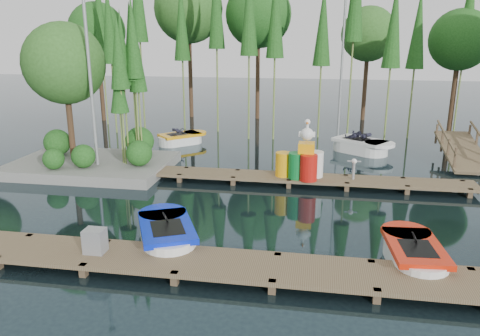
% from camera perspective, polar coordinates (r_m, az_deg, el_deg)
% --- Properties ---
extents(ground_plane, '(90.00, 90.00, 0.00)m').
position_cam_1_polar(ground_plane, '(15.21, -2.18, -4.41)').
color(ground_plane, '#1B2C33').
extents(near_dock, '(18.00, 1.50, 0.50)m').
position_cam_1_polar(near_dock, '(11.12, -7.01, -11.25)').
color(near_dock, brown).
rests_on(near_dock, ground).
extents(far_dock, '(15.00, 1.20, 0.50)m').
position_cam_1_polar(far_dock, '(17.32, 2.74, -1.04)').
color(far_dock, brown).
rests_on(far_dock, ground).
extents(island, '(6.20, 4.20, 6.75)m').
position_cam_1_polar(island, '(19.68, -18.71, 9.00)').
color(island, gray).
rests_on(island, ground).
extents(tree_screen, '(34.42, 18.53, 10.31)m').
position_cam_1_polar(tree_screen, '(25.05, -1.94, 17.87)').
color(tree_screen, '#422C1C').
rests_on(tree_screen, ground).
extents(lamp_island, '(0.30, 0.30, 7.25)m').
position_cam_1_polar(lamp_island, '(18.52, -17.94, 12.03)').
color(lamp_island, gray).
rests_on(lamp_island, ground).
extents(lamp_rear, '(0.30, 0.30, 7.25)m').
position_cam_1_polar(lamp_rear, '(24.99, 12.37, 13.27)').
color(lamp_rear, gray).
rests_on(lamp_rear, ground).
extents(ramp, '(1.50, 3.94, 1.49)m').
position_cam_1_polar(ramp, '(21.84, 25.48, 1.96)').
color(ramp, brown).
rests_on(ramp, ground).
extents(boat_blue, '(2.38, 3.15, 0.97)m').
position_cam_1_polar(boat_blue, '(12.41, -8.94, -8.09)').
color(boat_blue, white).
rests_on(boat_blue, ground).
extents(boat_red, '(1.39, 2.73, 0.89)m').
position_cam_1_polar(boat_red, '(12.01, 20.40, -9.93)').
color(boat_red, white).
rests_on(boat_red, ground).
extents(boat_yellow_far, '(2.63, 2.57, 1.27)m').
position_cam_1_polar(boat_yellow_far, '(23.57, -7.19, 3.55)').
color(boat_yellow_far, white).
rests_on(boat_yellow_far, ground).
extents(boat_white_far, '(3.21, 2.81, 1.41)m').
position_cam_1_polar(boat_white_far, '(22.39, 14.56, 2.62)').
color(boat_white_far, white).
rests_on(boat_white_far, ground).
extents(utility_cabinet, '(0.48, 0.40, 0.58)m').
position_cam_1_polar(utility_cabinet, '(11.72, -17.27, -8.47)').
color(utility_cabinet, gray).
rests_on(utility_cabinet, near_dock).
extents(yellow_barrel, '(0.58, 0.58, 0.88)m').
position_cam_1_polar(yellow_barrel, '(17.11, 5.32, 0.46)').
color(yellow_barrel, '#FBA60D').
rests_on(yellow_barrel, far_dock).
extents(drum_cluster, '(1.24, 1.14, 2.15)m').
position_cam_1_polar(drum_cluster, '(16.87, 8.13, 0.82)').
color(drum_cluster, '#0C722B').
rests_on(drum_cluster, far_dock).
extents(seagull_post, '(0.47, 0.26, 0.76)m').
position_cam_1_polar(seagull_post, '(17.10, 13.72, 0.31)').
color(seagull_post, gray).
rests_on(seagull_post, far_dock).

